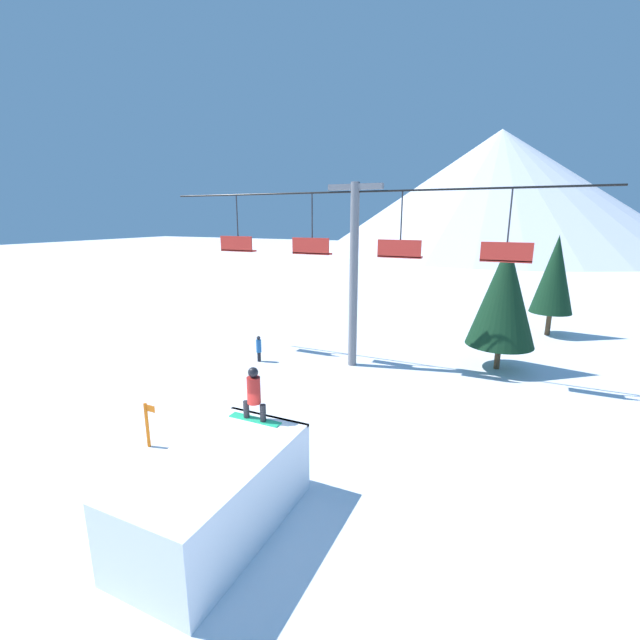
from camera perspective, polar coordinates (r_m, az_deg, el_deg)
ground_plane at (r=10.85m, az=-12.93°, el=-24.20°), size 220.00×220.00×0.00m
mountain_ridge at (r=93.00m, az=22.52°, el=15.50°), size 67.31×67.31×22.72m
snow_ramp at (r=10.00m, az=-13.60°, el=-21.68°), size 2.24×4.30×1.75m
snowboarder at (r=10.56m, az=-8.81°, el=-9.72°), size 1.38×0.33×1.36m
chairlift at (r=18.69m, az=4.52°, el=8.27°), size 18.93×0.44×8.02m
pine_tree_near at (r=19.97m, az=23.31°, el=3.16°), size 2.87×2.87×5.63m
pine_tree_far at (r=27.22m, az=28.81°, el=5.32°), size 2.24×2.24×5.66m
trail_marker at (r=13.75m, az=-22.02°, el=-12.68°), size 0.41×0.10×1.37m
distant_skier at (r=20.15m, az=-8.16°, el=-3.67°), size 0.24×0.24×1.23m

